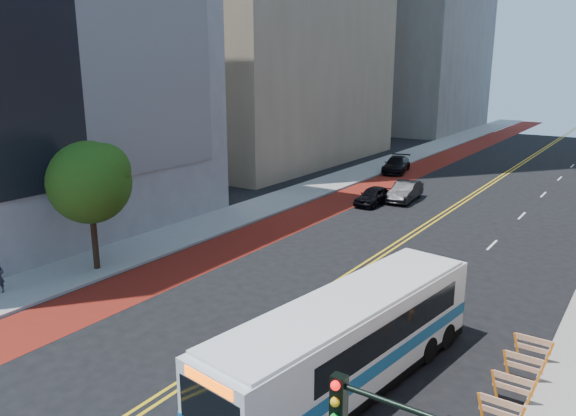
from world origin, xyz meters
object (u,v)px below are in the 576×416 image
at_px(car_b, 405,191).
at_px(car_a, 373,196).
at_px(transit_bus, 351,341).
at_px(car_c, 396,165).
at_px(street_tree, 91,179).

bearing_deg(car_b, car_a, -125.90).
distance_m(transit_bus, car_a, 25.48).
relative_size(transit_bus, car_c, 2.31).
relative_size(car_a, car_c, 0.78).
bearing_deg(car_c, car_b, -75.83).
bearing_deg(car_b, transit_bus, -76.09).
relative_size(street_tree, car_b, 1.43).
distance_m(street_tree, car_c, 34.57).
height_order(car_b, car_c, car_b).
bearing_deg(car_c, car_a, -86.30).
height_order(street_tree, transit_bus, street_tree).
xyz_separation_m(transit_bus, car_c, (-14.13, 36.59, -0.95)).
bearing_deg(street_tree, car_c, 86.75).
xyz_separation_m(car_b, car_c, (-5.39, 10.74, -0.00)).
distance_m(car_b, car_c, 12.02).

